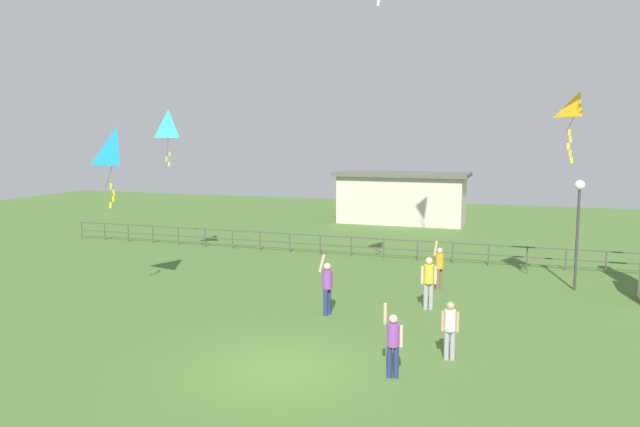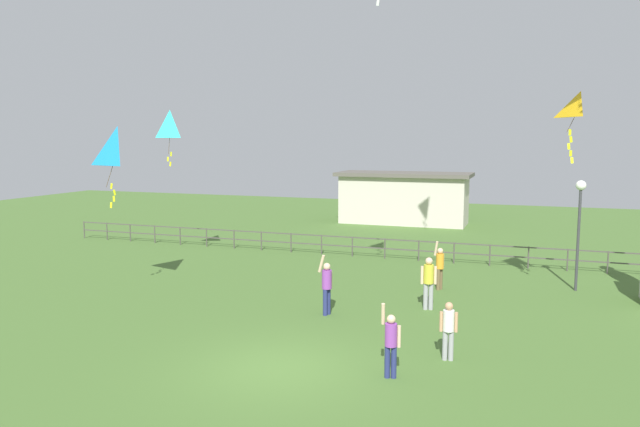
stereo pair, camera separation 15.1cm
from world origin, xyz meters
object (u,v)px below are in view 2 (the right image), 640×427
person_2 (440,265)px  kite_4 (579,108)px  kite_1 (118,149)px  kite_5 (170,127)px  lamppost (580,210)px  person_3 (429,280)px  person_4 (448,327)px  person_1 (391,341)px  person_0 (327,284)px

person_2 → kite_4: size_ratio=0.82×
person_2 → kite_1: (-10.49, -4.50, 4.26)m
person_2 → kite_4: bearing=-13.3°
kite_5 → lamppost: bearing=0.7°
lamppost → person_3: (-4.67, -4.29, -1.98)m
person_3 → person_4: size_ratio=1.15×
person_3 → person_2: bearing=91.0°
person_3 → kite_5: kite_5 is taller
person_1 → kite_4: (4.21, 7.64, 5.57)m
lamppost → person_0: lamppost is taller
kite_1 → person_4: bearing=-12.5°
lamppost → kite_4: (-0.34, -2.57, 3.49)m
person_3 → kite_5: size_ratio=0.71×
lamppost → kite_1: 16.51m
lamppost → kite_4: kite_4 is taller
lamppost → person_2: size_ratio=2.22×
person_4 → kite_1: kite_1 is taller
person_1 → lamppost: bearing=66.0°
person_4 → kite_5: (-13.51, 8.43, 5.18)m
person_1 → kite_5: (-12.41, 10.01, 5.15)m
person_2 → person_1: bearing=-88.9°
person_3 → person_4: (1.22, -4.34, -0.13)m
kite_5 → kite_1: bearing=-73.3°
person_4 → kite_4: bearing=62.9°
lamppost → person_2: lamppost is taller
person_2 → person_3: bearing=-89.0°
person_2 → person_4: bearing=-79.8°
person_2 → kite_1: 12.18m
person_0 → person_4: bearing=-32.9°
person_0 → person_1: bearing=-54.5°
person_3 → kite_5: bearing=161.6°
person_2 → kite_5: size_ratio=0.75×
kite_1 → kite_4: (14.87, 3.46, 1.29)m
person_3 → kite_4: kite_4 is taller
lamppost → person_0: 9.85m
lamppost → kite_5: kite_5 is taller
lamppost → kite_5: (-16.96, -0.20, 3.07)m
kite_5 → person_3: bearing=-18.4°
person_3 → kite_4: size_ratio=0.77×
person_0 → kite_1: 8.70m
person_2 → person_4: 7.22m
person_2 → kite_4: (4.38, -1.04, 5.55)m
lamppost → kite_5: size_ratio=1.67×
person_4 → person_0: bearing=147.1°
kite_4 → person_0: bearing=-154.9°
person_0 → person_1: size_ratio=1.11×
kite_4 → lamppost: bearing=82.5°
person_0 → kite_4: size_ratio=0.88×
kite_4 → person_1: bearing=-118.8°
lamppost → person_0: (-7.58, -5.96, -1.99)m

